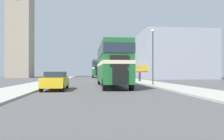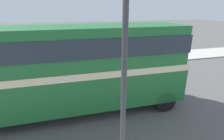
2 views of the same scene
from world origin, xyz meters
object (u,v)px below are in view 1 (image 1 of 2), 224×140
object	(u,v)px
pedestrian_walking	(140,75)
church_tower	(20,9)
double_decker_bus	(112,62)
bus_distant	(97,68)
street_lamp	(153,48)
car_parked_near	(56,80)

from	to	relation	value
pedestrian_walking	church_tower	xyz separation A→B (m)	(-24.52, 26.28, 16.40)
double_decker_bus	church_tower	size ratio (longest dim) A/B	0.31
bus_distant	pedestrian_walking	size ratio (longest dim) A/B	6.05
street_lamp	church_tower	distance (m)	44.42
pedestrian_walking	church_tower	world-z (taller)	church_tower
double_decker_bus	church_tower	distance (m)	43.51
double_decker_bus	street_lamp	world-z (taller)	street_lamp
double_decker_bus	pedestrian_walking	distance (m)	10.99
bus_distant	pedestrian_walking	distance (m)	24.83
double_decker_bus	pedestrian_walking	size ratio (longest dim) A/B	6.76
pedestrian_walking	church_tower	distance (m)	39.51
car_parked_near	pedestrian_walking	distance (m)	16.26
street_lamp	double_decker_bus	bearing A→B (deg)	-167.66
car_parked_near	street_lamp	xyz separation A→B (m)	(9.39, 4.11, 3.18)
double_decker_bus	pedestrian_walking	bearing A→B (deg)	62.29
bus_distant	street_lamp	xyz separation A→B (m)	(4.52, -32.92, 1.38)
street_lamp	bus_distant	bearing A→B (deg)	97.82
bus_distant	street_lamp	size ratio (longest dim) A/B	1.63
double_decker_bus	bus_distant	bearing A→B (deg)	90.16
double_decker_bus	street_lamp	size ratio (longest dim) A/B	1.82
car_parked_near	pedestrian_walking	bearing A→B (deg)	51.87
double_decker_bus	bus_distant	xyz separation A→B (m)	(-0.10, 33.89, 0.14)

